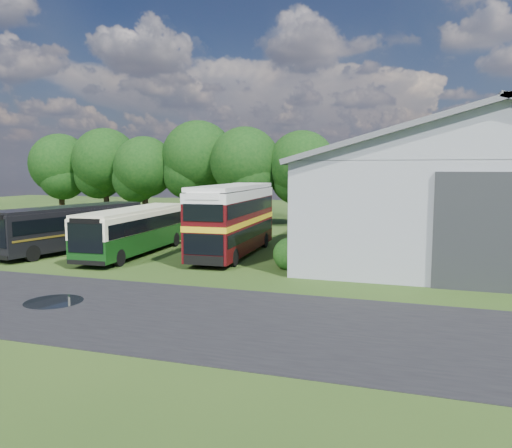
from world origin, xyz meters
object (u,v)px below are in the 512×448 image
(storage_shed, at_px, (472,184))
(bus_dark_single, at_px, (72,227))
(bus_green_single, at_px, (134,230))
(bus_maroon_double, at_px, (233,220))

(storage_shed, bearing_deg, bus_dark_single, -159.99)
(bus_green_single, bearing_deg, storage_shed, 21.15)
(bus_green_single, bearing_deg, bus_dark_single, 178.02)
(bus_green_single, relative_size, bus_dark_single, 0.97)
(bus_maroon_double, bearing_deg, storage_shed, 24.56)
(bus_green_single, xyz_separation_m, bus_maroon_double, (5.69, 1.60, 0.61))
(storage_shed, xyz_separation_m, bus_green_single, (-19.30, -8.58, -2.70))
(bus_maroon_double, height_order, bus_dark_single, bus_maroon_double)
(storage_shed, distance_m, bus_maroon_double, 15.43)
(bus_dark_single, bearing_deg, bus_maroon_double, 21.33)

